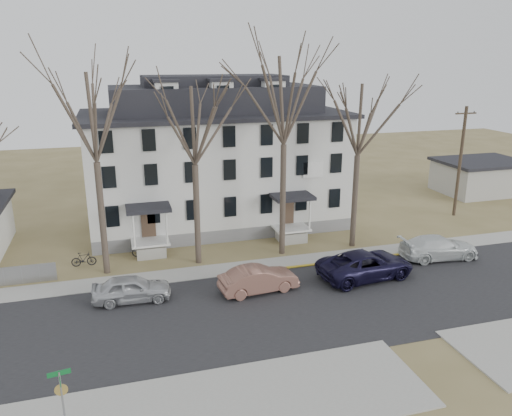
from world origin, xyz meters
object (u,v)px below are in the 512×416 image
object	(u,v)px
tree_mid_right	(360,115)
tree_mid_left	(193,121)
utility_pole_far	(460,161)
bicycle_left	(146,250)
car_navy	(366,265)
bicycle_right	(84,260)
boarding_house	(216,160)
tree_center	(284,94)
car_silver	(132,289)
car_white	(439,248)
street_sign	(62,394)
car_tan	(259,280)
tree_far_left	(92,111)

from	to	relation	value
tree_mid_right	tree_mid_left	bearing A→B (deg)	180.00
tree_mid_right	utility_pole_far	xyz separation A→B (m)	(12.00, 4.20, -4.70)
utility_pole_far	bicycle_left	world-z (taller)	utility_pole_far
car_navy	bicycle_right	xyz separation A→B (m)	(-17.15, 6.81, -0.38)
boarding_house	tree_center	distance (m)	10.39
boarding_house	car_silver	xyz separation A→B (m)	(-7.61, -12.68, -4.62)
boarding_house	tree_mid_right	size ratio (longest dim) A/B	1.63
car_white	bicycle_left	size ratio (longest dim) A/B	2.87
car_white	street_sign	bearing A→B (deg)	119.48
utility_pole_far	car_silver	world-z (taller)	utility_pole_far
boarding_house	bicycle_right	world-z (taller)	boarding_house
tree_center	car_navy	world-z (taller)	tree_center
boarding_house	bicycle_right	xyz separation A→B (m)	(-10.45, -6.73, -4.90)
tree_center	car_tan	size ratio (longest dim) A/B	3.12
boarding_house	tree_center	size ratio (longest dim) A/B	1.41
tree_far_left	street_sign	bearing A→B (deg)	-95.62
tree_mid_left	tree_far_left	bearing A→B (deg)	180.00
bicycle_left	car_silver	bearing A→B (deg)	176.31
tree_mid_right	car_tan	size ratio (longest dim) A/B	2.71
tree_far_left	tree_mid_right	xyz separation A→B (m)	(17.50, 0.00, -0.74)
utility_pole_far	car_silver	size ratio (longest dim) A/B	2.14
utility_pole_far	bicycle_left	distance (m)	27.31
car_silver	car_white	size ratio (longest dim) A/B	0.81
car_silver	car_tan	world-z (taller)	car_tan
tree_far_left	tree_mid_left	xyz separation A→B (m)	(6.00, 0.00, -0.74)
utility_pole_far	car_white	distance (m)	11.76
boarding_house	street_sign	xyz separation A→B (m)	(-10.46, -22.94, -3.54)
utility_pole_far	tree_far_left	bearing A→B (deg)	-171.90
car_tan	bicycle_left	size ratio (longest dim) A/B	2.46
tree_center	tree_mid_right	distance (m)	5.70
utility_pole_far	car_white	size ratio (longest dim) A/B	1.74
boarding_house	bicycle_right	bearing A→B (deg)	-147.25
utility_pole_far	bicycle_right	bearing A→B (deg)	-174.88
car_tan	bicycle_left	distance (m)	9.54
utility_pole_far	car_white	world-z (taller)	utility_pole_far
tree_far_left	tree_center	size ratio (longest dim) A/B	0.93
tree_far_left	car_silver	size ratio (longest dim) A/B	3.10
tree_center	street_sign	size ratio (longest dim) A/B	5.22
bicycle_left	bicycle_right	size ratio (longest dim) A/B	1.19
car_navy	car_white	distance (m)	6.53
tree_far_left	utility_pole_far	xyz separation A→B (m)	(29.50, 4.20, -5.44)
car_navy	street_sign	bearing A→B (deg)	112.43
tree_mid_right	utility_pole_far	world-z (taller)	tree_mid_right
tree_far_left	tree_center	bearing A→B (deg)	0.00
tree_far_left	car_silver	xyz separation A→B (m)	(1.39, -4.53, -9.59)
boarding_house	street_sign	distance (m)	25.46
tree_center	boarding_house	bearing A→B (deg)	110.20
car_tan	bicycle_right	bearing A→B (deg)	50.01
tree_mid_right	street_sign	size ratio (longest dim) A/B	4.53
street_sign	tree_far_left	bearing A→B (deg)	75.17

